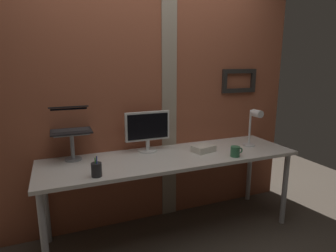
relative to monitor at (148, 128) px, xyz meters
name	(u,v)px	position (x,y,z in m)	size (l,w,h in m)	color
ground_plane	(159,233)	(0.04, -0.18, -0.97)	(6.00, 6.00, 0.00)	#4C4238
brick_wall_back	(145,86)	(0.04, 0.18, 0.37)	(3.17, 0.16, 2.69)	brown
desk	(172,163)	(0.16, -0.21, -0.28)	(2.28, 0.66, 0.75)	silver
monitor	(148,128)	(0.00, 0.00, 0.00)	(0.42, 0.18, 0.38)	silver
laptop_stand	(72,141)	(-0.67, 0.00, -0.05)	(0.28, 0.22, 0.24)	gray
laptop	(70,125)	(-0.67, 0.06, 0.08)	(0.33, 0.28, 0.20)	black
desk_lamp	(254,124)	(0.99, -0.26, 0.02)	(0.12, 0.20, 0.38)	white
pen_cup	(97,170)	(-0.53, -0.44, -0.17)	(0.08, 0.08, 0.16)	#262628
coffee_mug	(235,152)	(0.67, -0.44, -0.17)	(0.12, 0.08, 0.09)	#33724C
paper_clutter_stack	(203,148)	(0.48, -0.21, -0.19)	(0.20, 0.14, 0.06)	silver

